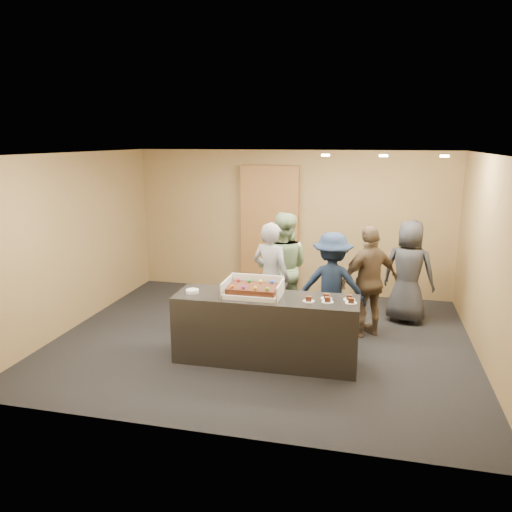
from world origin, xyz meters
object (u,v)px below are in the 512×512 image
(cake_box, at_px, (254,291))
(person_brown_extra, at_px, (369,281))
(serving_counter, at_px, (266,329))
(plate_stack, at_px, (192,291))
(person_server_grey, at_px, (271,277))
(person_dark_suit, at_px, (409,272))
(storage_cabinet, at_px, (270,230))
(person_sage_man, at_px, (282,268))
(person_navy_man, at_px, (332,285))
(sheet_cake, at_px, (253,288))

(cake_box, xyz_separation_m, person_brown_extra, (1.47, 1.23, -0.11))
(serving_counter, bearing_deg, person_brown_extra, 43.13)
(plate_stack, relative_size, person_server_grey, 0.10)
(plate_stack, height_order, person_dark_suit, person_dark_suit)
(storage_cabinet, height_order, cake_box, storage_cabinet)
(person_sage_man, relative_size, person_dark_suit, 1.07)
(plate_stack, bearing_deg, person_sage_man, 59.71)
(storage_cabinet, height_order, person_dark_suit, storage_cabinet)
(storage_cabinet, distance_m, cake_box, 3.13)
(person_navy_man, bearing_deg, storage_cabinet, -57.22)
(serving_counter, xyz_separation_m, plate_stack, (-0.99, -0.06, 0.47))
(storage_cabinet, height_order, person_navy_man, storage_cabinet)
(person_dark_suit, bearing_deg, storage_cabinet, -8.20)
(sheet_cake, distance_m, plate_stack, 0.82)
(plate_stack, xyz_separation_m, person_dark_suit, (2.89, 2.06, -0.09))
(serving_counter, bearing_deg, person_navy_man, 54.04)
(plate_stack, distance_m, person_sage_man, 1.84)
(cake_box, distance_m, plate_stack, 0.82)
(person_brown_extra, bearing_deg, person_sage_man, -47.49)
(serving_counter, distance_m, person_navy_man, 1.37)
(person_server_grey, xyz_separation_m, person_dark_suit, (2.06, 0.89, -0.01))
(sheet_cake, relative_size, person_server_grey, 0.37)
(serving_counter, relative_size, sheet_cake, 3.78)
(person_sage_man, xyz_separation_m, person_dark_suit, (1.96, 0.47, -0.06))
(serving_counter, relative_size, storage_cabinet, 0.99)
(person_navy_man, bearing_deg, sheet_cake, 48.09)
(person_navy_man, xyz_separation_m, person_brown_extra, (0.54, 0.17, 0.05))
(storage_cabinet, distance_m, person_server_grey, 2.09)
(storage_cabinet, bearing_deg, cake_box, -82.03)
(cake_box, bearing_deg, person_navy_man, 48.47)
(person_dark_suit, bearing_deg, sheet_cake, 59.91)
(storage_cabinet, bearing_deg, plate_stack, -96.88)
(person_server_grey, bearing_deg, person_navy_man, -161.72)
(person_navy_man, distance_m, person_brown_extra, 0.57)
(sheet_cake, bearing_deg, person_navy_man, 49.19)
(storage_cabinet, distance_m, sheet_cake, 3.16)
(person_server_grey, height_order, person_brown_extra, person_server_grey)
(storage_cabinet, xyz_separation_m, person_server_grey, (0.44, -2.01, -0.36))
(serving_counter, bearing_deg, sheet_cake, 179.15)
(storage_cabinet, xyz_separation_m, sheet_cake, (0.43, -3.12, -0.21))
(serving_counter, xyz_separation_m, person_brown_extra, (1.30, 1.25, 0.39))
(sheet_cake, relative_size, person_sage_man, 0.36)
(person_sage_man, bearing_deg, sheet_cake, 81.37)
(serving_counter, height_order, cake_box, cake_box)
(person_brown_extra, relative_size, person_dark_suit, 1.01)
(storage_cabinet, bearing_deg, person_navy_man, -56.11)
(person_server_grey, bearing_deg, person_brown_extra, -154.54)
(sheet_cake, height_order, person_navy_man, person_navy_man)
(serving_counter, xyz_separation_m, person_navy_man, (0.76, 1.08, 0.34))
(serving_counter, height_order, person_sage_man, person_sage_man)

